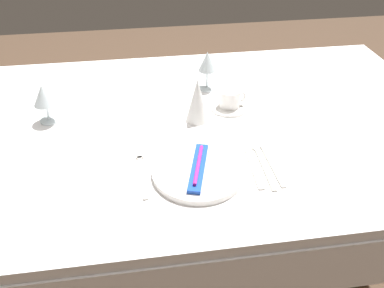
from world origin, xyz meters
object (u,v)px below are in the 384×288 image
(fork_outer, at_px, (142,171))
(spoon_soup, at_px, (261,160))
(coffee_cup_left, at_px, (230,98))
(spoon_dessert, at_px, (268,157))
(napkin_folded, at_px, (197,100))
(dinner_plate, at_px, (198,172))
(toothbrush_package, at_px, (198,167))
(wine_glass_centre, at_px, (44,96))
(dinner_knife, at_px, (253,165))
(wine_glass_left, at_px, (207,64))

(fork_outer, distance_m, spoon_soup, 0.35)
(spoon_soup, bearing_deg, coffee_cup_left, 94.72)
(spoon_dessert, bearing_deg, napkin_folded, 126.86)
(spoon_soup, relative_size, napkin_folded, 1.43)
(dinner_plate, distance_m, toothbrush_package, 0.02)
(spoon_soup, bearing_deg, napkin_folded, 121.75)
(wine_glass_centre, height_order, napkin_folded, napkin_folded)
(fork_outer, bearing_deg, napkin_folded, 51.06)
(wine_glass_centre, bearing_deg, fork_outer, -46.63)
(dinner_knife, relative_size, spoon_dessert, 0.97)
(dinner_plate, bearing_deg, fork_outer, 167.49)
(dinner_knife, height_order, spoon_soup, spoon_soup)
(dinner_plate, xyz_separation_m, spoon_dessert, (0.22, 0.05, -0.01))
(wine_glass_centre, bearing_deg, spoon_soup, -25.81)
(spoon_dessert, relative_size, wine_glass_centre, 1.65)
(coffee_cup_left, bearing_deg, wine_glass_left, 108.90)
(spoon_dessert, relative_size, wine_glass_left, 1.51)
(dinner_plate, distance_m, napkin_folded, 0.29)
(fork_outer, relative_size, wine_glass_centre, 1.61)
(toothbrush_package, height_order, dinner_knife, toothbrush_package)
(dinner_knife, xyz_separation_m, wine_glass_centre, (-0.62, 0.34, 0.09))
(fork_outer, distance_m, dinner_knife, 0.32)
(dinner_plate, height_order, wine_glass_centre, wine_glass_centre)
(toothbrush_package, distance_m, spoon_dessert, 0.23)
(dinner_plate, bearing_deg, spoon_dessert, 12.13)
(toothbrush_package, height_order, fork_outer, toothbrush_package)
(fork_outer, distance_m, wine_glass_centre, 0.44)
(dinner_plate, bearing_deg, wine_glass_left, 77.23)
(dinner_knife, distance_m, napkin_folded, 0.31)
(fork_outer, relative_size, dinner_knife, 1.00)
(dinner_plate, relative_size, spoon_soup, 1.18)
(spoon_soup, bearing_deg, fork_outer, 179.98)
(dinner_knife, height_order, wine_glass_left, wine_glass_left)
(dinner_plate, distance_m, spoon_dessert, 0.22)
(fork_outer, relative_size, spoon_dessert, 0.98)
(dinner_knife, distance_m, spoon_dessert, 0.06)
(dinner_plate, height_order, spoon_dessert, dinner_plate)
(toothbrush_package, bearing_deg, dinner_plate, 0.00)
(spoon_soup, height_order, wine_glass_centre, wine_glass_centre)
(toothbrush_package, height_order, wine_glass_centre, wine_glass_centre)
(wine_glass_left, xyz_separation_m, napkin_folded, (-0.07, -0.22, -0.02))
(dinner_plate, relative_size, spoon_dessert, 1.16)
(wine_glass_left, bearing_deg, napkin_folded, -108.12)
(coffee_cup_left, height_order, napkin_folded, napkin_folded)
(spoon_soup, height_order, spoon_dessert, same)
(dinner_plate, relative_size, wine_glass_left, 1.74)
(toothbrush_package, relative_size, fork_outer, 0.96)
(toothbrush_package, bearing_deg, wine_glass_centre, 142.49)
(toothbrush_package, relative_size, wine_glass_centre, 1.55)
(coffee_cup_left, distance_m, napkin_folded, 0.15)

